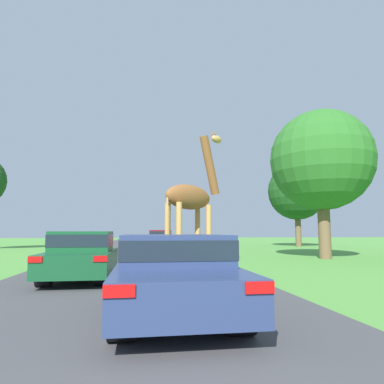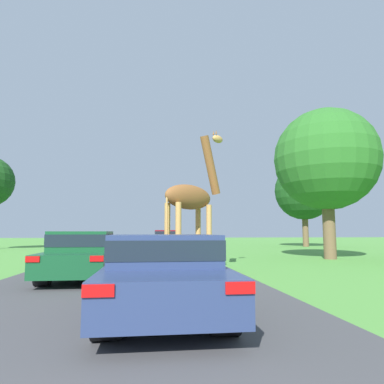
% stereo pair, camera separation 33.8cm
% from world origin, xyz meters
% --- Properties ---
extents(road, '(7.29, 120.00, 0.00)m').
position_xyz_m(road, '(0.00, 30.00, 0.00)').
color(road, '#424244').
rests_on(road, ground).
extents(giraffe_near_road, '(2.57, 2.25, 5.28)m').
position_xyz_m(giraffe_near_road, '(2.07, 11.52, 2.48)').
color(giraffe_near_road, tan).
rests_on(giraffe_near_road, ground).
extents(car_lead_maroon, '(1.91, 4.00, 1.33)m').
position_xyz_m(car_lead_maroon, '(0.84, 5.56, 0.71)').
color(car_lead_maroon, navy).
rests_on(car_lead_maroon, ground).
extents(car_queue_right, '(1.75, 4.48, 1.50)m').
position_xyz_m(car_queue_right, '(1.78, 26.08, 0.79)').
color(car_queue_right, maroon).
rests_on(car_queue_right, ground).
extents(car_queue_left, '(1.78, 4.01, 1.39)m').
position_xyz_m(car_queue_left, '(-1.38, 10.20, 0.73)').
color(car_queue_left, '#144C28').
rests_on(car_queue_left, ground).
extents(tree_left_edge, '(5.44, 5.44, 7.94)m').
position_xyz_m(tree_left_edge, '(15.07, 30.31, 5.20)').
color(tree_left_edge, brown).
rests_on(tree_left_edge, ground).
extents(tree_right_cluster, '(5.33, 5.33, 7.82)m').
position_xyz_m(tree_right_cluster, '(9.72, 16.30, 5.12)').
color(tree_right_cluster, brown).
rests_on(tree_right_cluster, ground).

